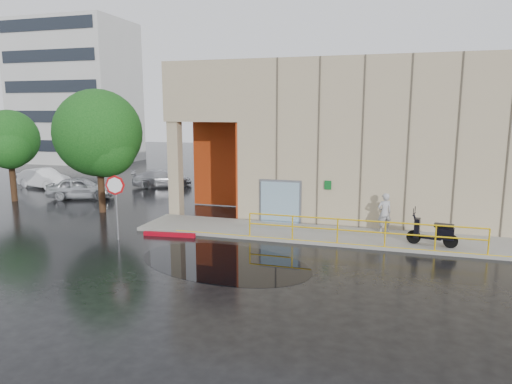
% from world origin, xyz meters
% --- Properties ---
extents(ground, '(120.00, 120.00, 0.00)m').
position_xyz_m(ground, '(0.00, 0.00, 0.00)').
color(ground, black).
rests_on(ground, ground).
extents(sidewalk, '(20.00, 3.00, 0.15)m').
position_xyz_m(sidewalk, '(4.00, 4.50, 0.07)').
color(sidewalk, gray).
rests_on(sidewalk, ground).
extents(building, '(20.00, 10.17, 8.00)m').
position_xyz_m(building, '(5.10, 10.98, 4.21)').
color(building, tan).
rests_on(building, ground).
extents(guardrail, '(9.56, 0.06, 1.03)m').
position_xyz_m(guardrail, '(4.25, 3.15, 0.68)').
color(guardrail, '#DDAE0B').
rests_on(guardrail, sidewalk).
extents(distant_building, '(12.00, 8.08, 15.00)m').
position_xyz_m(distant_building, '(-28.00, 27.98, 7.50)').
color(distant_building, beige).
rests_on(distant_building, ground).
extents(person, '(0.78, 0.68, 1.80)m').
position_xyz_m(person, '(5.13, 5.38, 1.05)').
color(person, '#A1A1A5').
rests_on(person, sidewalk).
extents(scooter, '(2.01, 0.97, 1.52)m').
position_xyz_m(scooter, '(7.05, 3.76, 1.02)').
color(scooter, black).
rests_on(scooter, sidewalk).
extents(stop_sign, '(0.85, 0.21, 2.85)m').
position_xyz_m(stop_sign, '(-5.95, 1.36, 2.05)').
color(stop_sign, slate).
rests_on(stop_sign, ground).
extents(red_curb, '(2.41, 0.42, 0.18)m').
position_xyz_m(red_curb, '(-4.08, 2.52, 0.09)').
color(red_curb, '#980413').
rests_on(red_curb, ground).
extents(puddle, '(7.70, 5.75, 0.01)m').
position_xyz_m(puddle, '(-0.50, -0.16, 0.00)').
color(puddle, black).
rests_on(puddle, ground).
extents(car_a, '(4.39, 2.98, 1.39)m').
position_xyz_m(car_a, '(-13.62, 9.07, 0.69)').
color(car_a, silver).
rests_on(car_a, ground).
extents(car_b, '(4.52, 2.43, 1.41)m').
position_xyz_m(car_b, '(-18.90, 11.87, 0.71)').
color(car_b, white).
rests_on(car_b, ground).
extents(car_c, '(4.69, 3.70, 1.27)m').
position_xyz_m(car_c, '(-10.87, 14.75, 0.64)').
color(car_c, '#B3B4BA').
rests_on(car_c, ground).
extents(tree_near, '(4.70, 4.70, 6.72)m').
position_xyz_m(tree_near, '(-9.83, 6.01, 4.18)').
color(tree_near, black).
rests_on(tree_near, ground).
extents(tree_far, '(3.57, 3.61, 5.63)m').
position_xyz_m(tree_far, '(-17.01, 7.11, 3.72)').
color(tree_far, black).
rests_on(tree_far, ground).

